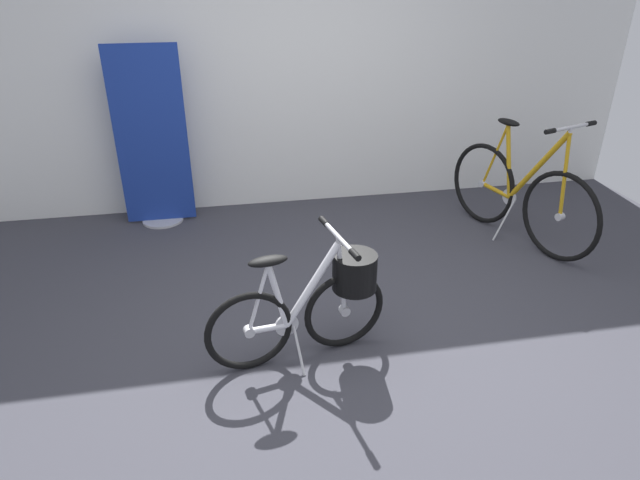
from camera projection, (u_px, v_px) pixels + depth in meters
name	position (u px, v px, depth m)	size (l,w,h in m)	color
ground_plane	(349.00, 333.00, 3.44)	(6.58, 6.58, 0.00)	#38383F
back_wall	(293.00, 49.00, 4.81)	(6.58, 0.10, 2.85)	white
floor_banner_stand	(153.00, 148.00, 4.66)	(0.60, 0.36, 1.54)	#B7B7BC
folding_bike_foreground	(319.00, 298.00, 3.12)	(1.07, 0.53, 0.77)	black
display_bike_left	(519.00, 194.00, 4.49)	(0.63, 1.47, 1.06)	black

